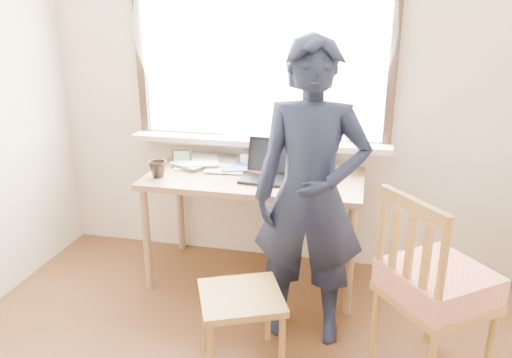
% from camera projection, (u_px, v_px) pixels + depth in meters
% --- Properties ---
extents(room_shell, '(3.52, 4.02, 2.61)m').
position_uv_depth(room_shell, '(201.00, 67.00, 1.70)').
color(room_shell, beige).
rests_on(room_shell, ground).
extents(desk, '(1.43, 0.72, 0.77)m').
position_uv_depth(desk, '(255.00, 187.00, 3.35)').
color(desk, olive).
rests_on(desk, ground).
extents(laptop, '(0.38, 0.31, 0.25)m').
position_uv_depth(laptop, '(271.00, 170.00, 3.25)').
color(laptop, black).
rests_on(laptop, desk).
extents(mug_white, '(0.17, 0.17, 0.09)m').
position_uv_depth(mug_white, '(248.00, 159.00, 3.52)').
color(mug_white, white).
rests_on(mug_white, desk).
extents(mug_dark, '(0.14, 0.14, 0.11)m').
position_uv_depth(mug_dark, '(158.00, 169.00, 3.28)').
color(mug_dark, black).
rests_on(mug_dark, desk).
extents(mouse, '(0.10, 0.07, 0.04)m').
position_uv_depth(mouse, '(313.00, 182.00, 3.14)').
color(mouse, black).
rests_on(mouse, desk).
extents(desk_clutter, '(0.83, 0.48, 0.05)m').
position_uv_depth(desk_clutter, '(224.00, 161.00, 3.55)').
color(desk_clutter, white).
rests_on(desk_clutter, desk).
extents(book_a, '(0.25, 0.31, 0.03)m').
position_uv_depth(book_a, '(209.00, 160.00, 3.61)').
color(book_a, white).
rests_on(book_a, desk).
extents(book_b, '(0.30, 0.33, 0.02)m').
position_uv_depth(book_b, '(310.00, 167.00, 3.46)').
color(book_b, white).
rests_on(book_b, desk).
extents(picture_frame, '(0.14, 0.04, 0.11)m').
position_uv_depth(picture_frame, '(182.00, 158.00, 3.51)').
color(picture_frame, black).
rests_on(picture_frame, desk).
extents(work_chair, '(0.54, 0.53, 0.43)m').
position_uv_depth(work_chair, '(241.00, 305.00, 2.59)').
color(work_chair, olive).
rests_on(work_chair, ground).
extents(side_chair, '(0.64, 0.65, 1.02)m').
position_uv_depth(side_chair, '(434.00, 285.00, 2.46)').
color(side_chair, olive).
rests_on(side_chair, ground).
extents(person, '(0.63, 0.42, 1.71)m').
position_uv_depth(person, '(310.00, 196.00, 2.71)').
color(person, black).
rests_on(person, ground).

